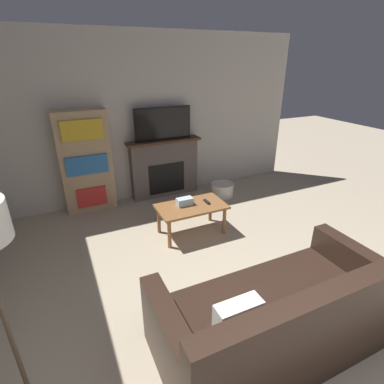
% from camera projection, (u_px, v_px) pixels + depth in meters
% --- Properties ---
extents(wall_back, '(5.67, 0.06, 2.70)m').
position_uv_depth(wall_back, '(145.00, 120.00, 4.97)').
color(wall_back, beige).
rests_on(wall_back, ground_plane).
extents(fireplace, '(1.28, 0.28, 1.02)m').
position_uv_depth(fireplace, '(164.00, 168.00, 5.29)').
color(fireplace, '#605651').
rests_on(fireplace, ground_plane).
extents(tv, '(0.97, 0.03, 0.54)m').
position_uv_depth(tv, '(163.00, 124.00, 4.95)').
color(tv, black).
rests_on(tv, fireplace).
extents(couch, '(2.05, 0.99, 0.88)m').
position_uv_depth(couch, '(279.00, 319.00, 2.51)').
color(couch, black).
rests_on(couch, ground_plane).
extents(coffee_table, '(0.94, 0.53, 0.43)m').
position_uv_depth(coffee_table, '(191.00, 209.00, 4.13)').
color(coffee_table, brown).
rests_on(coffee_table, ground_plane).
extents(tissue_box, '(0.22, 0.12, 0.10)m').
position_uv_depth(tissue_box, '(185.00, 201.00, 4.11)').
color(tissue_box, silver).
rests_on(tissue_box, coffee_table).
extents(remote_control, '(0.04, 0.15, 0.02)m').
position_uv_depth(remote_control, '(207.00, 202.00, 4.19)').
color(remote_control, black).
rests_on(remote_control, coffee_table).
extents(bookshelf, '(0.77, 0.29, 1.60)m').
position_uv_depth(bookshelf, '(86.00, 162.00, 4.65)').
color(bookshelf, tan).
rests_on(bookshelf, ground_plane).
extents(storage_basket, '(0.40, 0.40, 0.24)m').
position_uv_depth(storage_basket, '(222.00, 190.00, 5.39)').
color(storage_basket, silver).
rests_on(storage_basket, ground_plane).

